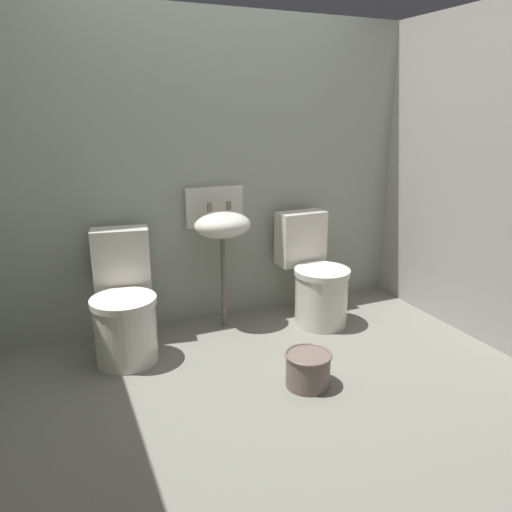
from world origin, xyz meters
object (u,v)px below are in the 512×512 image
at_px(toilet_right, 315,279).
at_px(bucket, 308,369).
at_px(toilet_left, 124,307).
at_px(sink, 221,224).

height_order(toilet_right, bucket, toilet_right).
height_order(toilet_left, sink, sink).
bearing_deg(toilet_left, sink, -156.30).
bearing_deg(toilet_left, toilet_right, -170.95).
distance_m(toilet_left, sink, 0.86).
distance_m(toilet_right, bucket, 0.95).
bearing_deg(sink, bucket, -80.62).
relative_size(toilet_left, bucket, 2.92).
distance_m(sink, bucket, 1.18).
xyz_separation_m(toilet_right, sink, (-0.65, 0.19, 0.43)).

